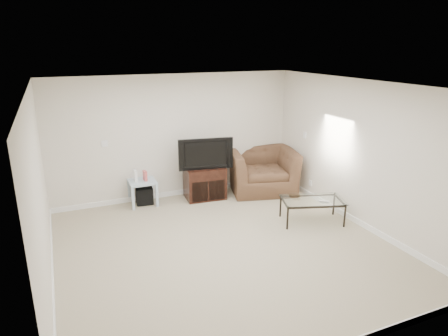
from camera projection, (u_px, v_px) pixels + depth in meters
name	position (u px, v px, depth m)	size (l,w,h in m)	color
floor	(225.00, 248.00, 6.24)	(5.00, 5.00, 0.00)	tan
ceiling	(225.00, 85.00, 5.50)	(5.00, 5.00, 0.00)	white
wall_back	(176.00, 137.00, 8.06)	(5.00, 0.02, 2.50)	silver
wall_left	(40.00, 196.00, 4.92)	(0.02, 5.00, 2.50)	silver
wall_right	(359.00, 154.00, 6.82)	(0.02, 5.00, 2.50)	silver
plate_back	(105.00, 144.00, 7.52)	(0.12, 0.02, 0.12)	white
plate_right_switch	(305.00, 135.00, 8.21)	(0.02, 0.09, 0.13)	white
plate_right_outlet	(310.00, 183.00, 8.23)	(0.02, 0.08, 0.12)	white
tv_stand	(205.00, 182.00, 8.18)	(0.79, 0.55, 0.66)	black
dvd_player	(205.00, 173.00, 8.07)	(0.44, 0.31, 0.06)	black
television	(205.00, 153.00, 7.95)	(1.01, 0.20, 0.63)	black
side_table	(143.00, 192.00, 7.87)	(0.51, 0.51, 0.49)	#ACC7D4
subwoofer	(144.00, 195.00, 7.92)	(0.32, 0.32, 0.32)	black
game_console	(135.00, 176.00, 7.70)	(0.05, 0.16, 0.23)	white
game_case	(145.00, 176.00, 7.77)	(0.05, 0.14, 0.20)	#CC4C4C
recliner	(262.00, 163.00, 8.52)	(1.38, 0.90, 1.21)	brown
coffee_table	(312.00, 211.00, 7.09)	(1.08, 0.61, 0.42)	black
remote	(324.00, 201.00, 6.92)	(0.17, 0.05, 0.02)	#B2B2B7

